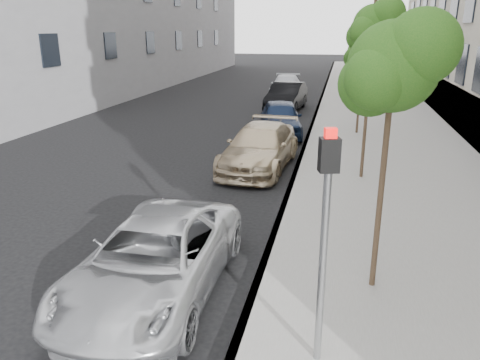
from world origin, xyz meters
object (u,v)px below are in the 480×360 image
(suv, at_px, (260,147))
(sedan_blue, at_px, (280,118))
(signal_pole, at_px, (325,224))
(tree_far, at_px, (364,51))
(minivan, at_px, (155,259))
(sedan_rear, at_px, (286,86))
(tree_near, at_px, (395,66))
(sedan_black, at_px, (286,97))
(tree_mid, at_px, (375,26))

(suv, height_order, sedan_blue, sedan_blue)
(suv, xyz_separation_m, sedan_blue, (0.00, 5.24, 0.03))
(signal_pole, bearing_deg, tree_far, 70.55)
(minivan, xyz_separation_m, sedan_rear, (-0.71, 25.10, 0.05))
(tree_near, bearing_deg, sedan_black, 101.46)
(tree_mid, xyz_separation_m, signal_pole, (-0.87, -8.68, -2.38))
(suv, xyz_separation_m, sedan_black, (-0.48, 11.53, 0.07))
(suv, bearing_deg, tree_mid, -8.54)
(minivan, xyz_separation_m, sedan_black, (-0.04, 19.66, 0.11))
(sedan_rear, bearing_deg, tree_far, -71.76)
(tree_near, height_order, tree_far, tree_near)
(tree_far, relative_size, sedan_blue, 0.97)
(suv, distance_m, sedan_blue, 5.24)
(sedan_rear, bearing_deg, sedan_blue, -87.90)
(sedan_blue, bearing_deg, suv, -99.40)
(minivan, bearing_deg, tree_mid, 62.82)
(tree_mid, height_order, minivan, tree_mid)
(suv, distance_m, sedan_rear, 17.01)
(tree_far, height_order, minivan, tree_far)
(tree_mid, bearing_deg, tree_near, -90.00)
(tree_near, xyz_separation_m, sedan_blue, (-3.33, 12.50, -3.20))
(tree_near, distance_m, sedan_black, 19.43)
(sedan_rear, bearing_deg, tree_mid, -79.33)
(suv, distance_m, sedan_black, 11.54)
(tree_mid, bearing_deg, suv, 167.18)
(sedan_rear, bearing_deg, tree_near, -83.03)
(signal_pole, distance_m, sedan_blue, 14.94)
(sedan_blue, height_order, sedan_black, sedan_black)
(tree_mid, height_order, sedan_blue, tree_mid)
(tree_mid, relative_size, suv, 1.06)
(tree_near, distance_m, signal_pole, 2.94)
(tree_near, relative_size, sedan_black, 0.98)
(tree_near, height_order, tree_mid, tree_mid)
(sedan_blue, bearing_deg, signal_pole, -89.91)
(sedan_black, bearing_deg, minivan, -85.25)
(tree_mid, height_order, sedan_rear, tree_mid)
(minivan, distance_m, suv, 8.15)
(tree_mid, bearing_deg, sedan_rear, 104.17)
(tree_mid, distance_m, sedan_black, 13.40)
(tree_near, bearing_deg, sedan_rear, 100.47)
(tree_near, xyz_separation_m, tree_far, (-0.00, 13.00, -0.36))
(tree_near, xyz_separation_m, signal_pole, (-0.87, -2.18, -1.78))
(minivan, distance_m, sedan_rear, 25.11)
(sedan_blue, xyz_separation_m, sedan_black, (-0.48, 6.29, 0.04))
(signal_pole, relative_size, suv, 0.66)
(sedan_blue, relative_size, sedan_rear, 0.88)
(tree_far, relative_size, sedan_rear, 0.86)
(tree_far, xyz_separation_m, signal_pole, (-0.87, -15.18, -1.41))
(signal_pole, height_order, minivan, signal_pole)
(signal_pole, bearing_deg, tree_mid, 68.09)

